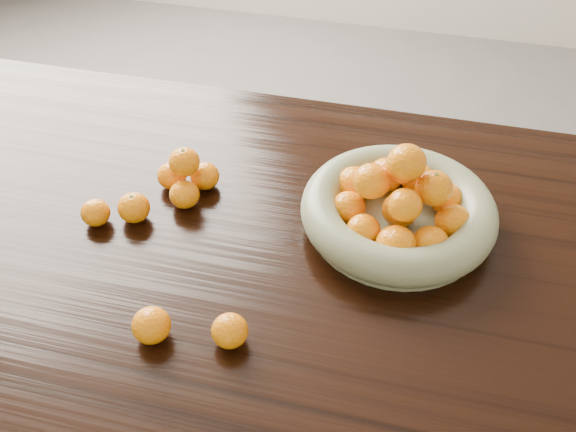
% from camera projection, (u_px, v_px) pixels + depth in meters
% --- Properties ---
extents(dining_table, '(2.00, 1.00, 0.75)m').
position_uv_depth(dining_table, '(312.00, 276.00, 1.29)').
color(dining_table, black).
rests_on(dining_table, ground).
extents(fruit_bowl, '(0.38, 0.38, 0.19)m').
position_uv_depth(fruit_bowl, '(399.00, 208.00, 1.23)').
color(fruit_bowl, gray).
rests_on(fruit_bowl, dining_table).
extents(orange_pyramid, '(0.13, 0.13, 0.11)m').
position_uv_depth(orange_pyramid, '(186.00, 177.00, 1.31)').
color(orange_pyramid, orange).
rests_on(orange_pyramid, dining_table).
extents(loose_orange_0, '(0.06, 0.06, 0.06)m').
position_uv_depth(loose_orange_0, '(134.00, 208.00, 1.26)').
color(loose_orange_0, orange).
rests_on(loose_orange_0, dining_table).
extents(loose_orange_1, '(0.06, 0.06, 0.06)m').
position_uv_depth(loose_orange_1, '(151.00, 325.00, 1.04)').
color(loose_orange_1, orange).
rests_on(loose_orange_1, dining_table).
extents(loose_orange_2, '(0.06, 0.06, 0.06)m').
position_uv_depth(loose_orange_2, '(230.00, 331.00, 1.04)').
color(loose_orange_2, orange).
rests_on(loose_orange_2, dining_table).
extents(loose_orange_3, '(0.06, 0.06, 0.05)m').
position_uv_depth(loose_orange_3, '(96.00, 213.00, 1.25)').
color(loose_orange_3, orange).
rests_on(loose_orange_3, dining_table).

